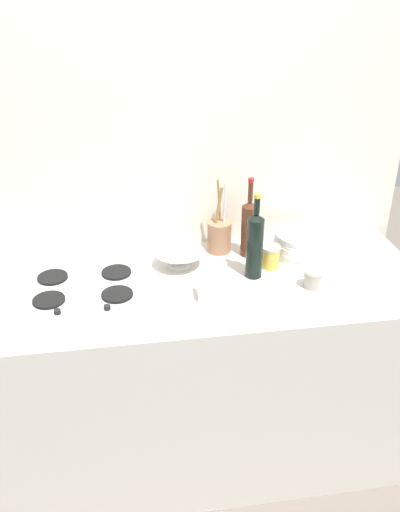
{
  "coord_description": "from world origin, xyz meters",
  "views": [
    {
      "loc": [
        -0.28,
        -1.79,
        2.01
      ],
      "look_at": [
        0.0,
        0.0,
        1.02
      ],
      "focal_mm": 37.88,
      "sensor_mm": 36.0,
      "label": 1
    }
  ],
  "objects_px": {
    "mixing_bowl": "(180,258)",
    "utensil_crock": "(219,235)",
    "condiment_jar_front": "(313,278)",
    "condiment_jar_rear": "(270,256)",
    "butter_dish": "(218,288)",
    "wine_bottle_mid_left": "(255,244)",
    "stovetop_hob": "(84,289)",
    "wine_bottle_leftmost": "(249,227)",
    "plate_stack": "(304,243)"
  },
  "relations": [
    {
      "from": "utensil_crock",
      "to": "condiment_jar_front",
      "type": "xyz_separation_m",
      "value": [
        0.3,
        -0.35,
        -0.04
      ]
    },
    {
      "from": "plate_stack",
      "to": "condiment_jar_front",
      "type": "height_order",
      "value": "plate_stack"
    },
    {
      "from": "mixing_bowl",
      "to": "condiment_jar_rear",
      "type": "xyz_separation_m",
      "value": [
        0.37,
        -0.06,
        0.01
      ]
    },
    {
      "from": "utensil_crock",
      "to": "wine_bottle_mid_left",
      "type": "bearing_deg",
      "value": -67.53
    },
    {
      "from": "utensil_crock",
      "to": "plate_stack",
      "type": "bearing_deg",
      "value": -13.42
    },
    {
      "from": "wine_bottle_mid_left",
      "to": "condiment_jar_rear",
      "type": "xyz_separation_m",
      "value": [
        0.08,
        0.06,
        -0.09
      ]
    },
    {
      "from": "plate_stack",
      "to": "wine_bottle_leftmost",
      "type": "xyz_separation_m",
      "value": [
        -0.24,
        0.03,
        0.08
      ]
    },
    {
      "from": "condiment_jar_front",
      "to": "plate_stack",
      "type": "bearing_deg",
      "value": 79.07
    },
    {
      "from": "utensil_crock",
      "to": "condiment_jar_front",
      "type": "height_order",
      "value": "utensil_crock"
    },
    {
      "from": "mixing_bowl",
      "to": "condiment_jar_rear",
      "type": "bearing_deg",
      "value": -9.71
    },
    {
      "from": "wine_bottle_leftmost",
      "to": "butter_dish",
      "type": "xyz_separation_m",
      "value": [
        -0.19,
        -0.3,
        -0.1
      ]
    },
    {
      "from": "plate_stack",
      "to": "wine_bottle_mid_left",
      "type": "xyz_separation_m",
      "value": [
        -0.26,
        -0.15,
        0.09
      ]
    },
    {
      "from": "utensil_crock",
      "to": "butter_dish",
      "type": "bearing_deg",
      "value": -101.56
    },
    {
      "from": "stovetop_hob",
      "to": "condiment_jar_rear",
      "type": "relative_size",
      "value": 5.17
    },
    {
      "from": "condiment_jar_front",
      "to": "butter_dish",
      "type": "bearing_deg",
      "value": -178.79
    },
    {
      "from": "utensil_crock",
      "to": "stovetop_hob",
      "type": "bearing_deg",
      "value": -156.05
    },
    {
      "from": "stovetop_hob",
      "to": "wine_bottle_leftmost",
      "type": "bearing_deg",
      "value": 16.27
    },
    {
      "from": "stovetop_hob",
      "to": "condiment_jar_rear",
      "type": "height_order",
      "value": "condiment_jar_rear"
    },
    {
      "from": "wine_bottle_leftmost",
      "to": "plate_stack",
      "type": "bearing_deg",
      "value": -7.41
    },
    {
      "from": "utensil_crock",
      "to": "condiment_jar_rear",
      "type": "height_order",
      "value": "utensil_crock"
    },
    {
      "from": "wine_bottle_mid_left",
      "to": "condiment_jar_front",
      "type": "relative_size",
      "value": 4.68
    },
    {
      "from": "wine_bottle_mid_left",
      "to": "utensil_crock",
      "type": "xyz_separation_m",
      "value": [
        -0.1,
        0.23,
        -0.07
      ]
    },
    {
      "from": "wine_bottle_leftmost",
      "to": "condiment_jar_rear",
      "type": "relative_size",
      "value": 3.64
    },
    {
      "from": "mixing_bowl",
      "to": "wine_bottle_leftmost",
      "type": "bearing_deg",
      "value": 10.37
    },
    {
      "from": "butter_dish",
      "to": "condiment_jar_front",
      "type": "bearing_deg",
      "value": 1.21
    },
    {
      "from": "plate_stack",
      "to": "utensil_crock",
      "type": "height_order",
      "value": "utensil_crock"
    },
    {
      "from": "butter_dish",
      "to": "plate_stack",
      "type": "bearing_deg",
      "value": 32.77
    },
    {
      "from": "wine_bottle_leftmost",
      "to": "utensil_crock",
      "type": "bearing_deg",
      "value": 155.19
    },
    {
      "from": "mixing_bowl",
      "to": "condiment_jar_front",
      "type": "bearing_deg",
      "value": -26.4
    },
    {
      "from": "stovetop_hob",
      "to": "butter_dish",
      "type": "height_order",
      "value": "butter_dish"
    },
    {
      "from": "stovetop_hob",
      "to": "wine_bottle_leftmost",
      "type": "xyz_separation_m",
      "value": [
        0.68,
        0.2,
        0.12
      ]
    },
    {
      "from": "mixing_bowl",
      "to": "condiment_jar_rear",
      "type": "relative_size",
      "value": 2.15
    },
    {
      "from": "plate_stack",
      "to": "condiment_jar_rear",
      "type": "height_order",
      "value": "plate_stack"
    },
    {
      "from": "mixing_bowl",
      "to": "utensil_crock",
      "type": "bearing_deg",
      "value": 30.22
    },
    {
      "from": "wine_bottle_leftmost",
      "to": "stovetop_hob",
      "type": "bearing_deg",
      "value": -163.73
    },
    {
      "from": "wine_bottle_leftmost",
      "to": "mixing_bowl",
      "type": "bearing_deg",
      "value": -169.63
    },
    {
      "from": "mixing_bowl",
      "to": "utensil_crock",
      "type": "xyz_separation_m",
      "value": [
        0.19,
        0.11,
        0.04
      ]
    },
    {
      "from": "wine_bottle_mid_left",
      "to": "condiment_jar_front",
      "type": "height_order",
      "value": "wine_bottle_mid_left"
    },
    {
      "from": "stovetop_hob",
      "to": "plate_stack",
      "type": "xyz_separation_m",
      "value": [
        0.92,
        0.17,
        0.04
      ]
    },
    {
      "from": "butter_dish",
      "to": "wine_bottle_mid_left",
      "type": "bearing_deg",
      "value": 36.61
    },
    {
      "from": "butter_dish",
      "to": "mixing_bowl",
      "type": "bearing_deg",
      "value": 114.31
    },
    {
      "from": "condiment_jar_rear",
      "to": "wine_bottle_leftmost",
      "type": "bearing_deg",
      "value": 119.09
    },
    {
      "from": "wine_bottle_mid_left",
      "to": "condiment_jar_rear",
      "type": "distance_m",
      "value": 0.14
    },
    {
      "from": "wine_bottle_mid_left",
      "to": "utensil_crock",
      "type": "distance_m",
      "value": 0.26
    },
    {
      "from": "plate_stack",
      "to": "wine_bottle_leftmost",
      "type": "height_order",
      "value": "wine_bottle_leftmost"
    },
    {
      "from": "plate_stack",
      "to": "condiment_jar_front",
      "type": "bearing_deg",
      "value": -100.93
    },
    {
      "from": "wine_bottle_leftmost",
      "to": "butter_dish",
      "type": "bearing_deg",
      "value": -121.73
    },
    {
      "from": "butter_dish",
      "to": "condiment_jar_front",
      "type": "distance_m",
      "value": 0.37
    },
    {
      "from": "wine_bottle_leftmost",
      "to": "condiment_jar_rear",
      "type": "height_order",
      "value": "wine_bottle_leftmost"
    },
    {
      "from": "plate_stack",
      "to": "wine_bottle_leftmost",
      "type": "bearing_deg",
      "value": 172.59
    }
  ]
}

